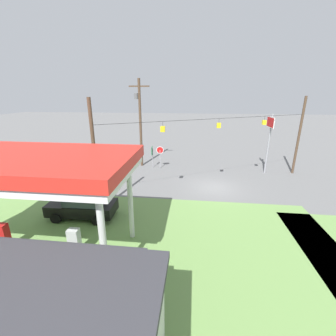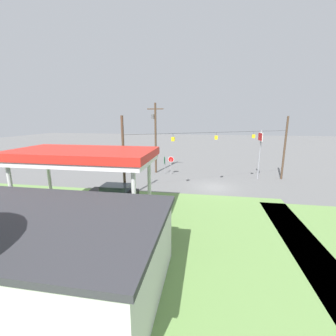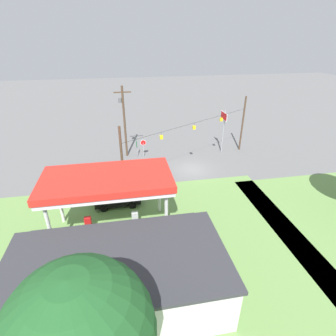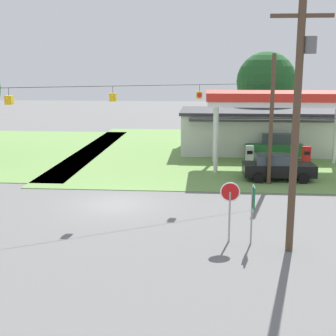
{
  "view_description": "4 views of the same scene",
  "coord_description": "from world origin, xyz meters",
  "px_view_note": "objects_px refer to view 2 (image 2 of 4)",
  "views": [
    {
      "loc": [
        1.99,
        18.85,
        8.0
      ],
      "look_at": [
        4.08,
        0.85,
        1.99
      ],
      "focal_mm": 24.0,
      "sensor_mm": 36.0,
      "label": 1
    },
    {
      "loc": [
        1.03,
        24.54,
        7.62
      ],
      "look_at": [
        4.72,
        2.89,
        2.68
      ],
      "focal_mm": 24.0,
      "sensor_mm": 36.0,
      "label": 2
    },
    {
      "loc": [
        8.23,
        28.38,
        15.32
      ],
      "look_at": [
        3.89,
        4.35,
        2.76
      ],
      "focal_mm": 28.0,
      "sensor_mm": 36.0,
      "label": 3
    },
    {
      "loc": [
        4.55,
        -23.2,
        6.92
      ],
      "look_at": [
        2.57,
        2.34,
        1.48
      ],
      "focal_mm": 50.0,
      "sensor_mm": 36.0,
      "label": 4
    }
  ],
  "objects_px": {
    "car_at_pumps_front": "(114,193)",
    "route_sign": "(165,162)",
    "gas_station_store": "(18,250)",
    "stop_sign_roadside": "(171,161)",
    "stop_sign_overhead": "(260,145)",
    "utility_pole_main": "(155,135)",
    "fuel_pump_far": "(63,208)",
    "gas_station_canopy": "(83,157)",
    "car_at_pumps_rear": "(50,230)",
    "fuel_pump_near": "(112,212)"
  },
  "relations": [
    {
      "from": "car_at_pumps_front",
      "to": "stop_sign_roadside",
      "type": "relative_size",
      "value": 1.79
    },
    {
      "from": "fuel_pump_near",
      "to": "stop_sign_roadside",
      "type": "bearing_deg",
      "value": -98.35
    },
    {
      "from": "fuel_pump_near",
      "to": "gas_station_store",
      "type": "bearing_deg",
      "value": 78.49
    },
    {
      "from": "car_at_pumps_rear",
      "to": "stop_sign_overhead",
      "type": "bearing_deg",
      "value": 51.55
    },
    {
      "from": "fuel_pump_near",
      "to": "utility_pole_main",
      "type": "bearing_deg",
      "value": -89.43
    },
    {
      "from": "stop_sign_roadside",
      "to": "route_sign",
      "type": "xyz_separation_m",
      "value": [
        0.9,
        -0.19,
        -0.1
      ]
    },
    {
      "from": "car_at_pumps_rear",
      "to": "utility_pole_main",
      "type": "distance_m",
      "value": 19.94
    },
    {
      "from": "fuel_pump_near",
      "to": "route_sign",
      "type": "height_order",
      "value": "route_sign"
    },
    {
      "from": "car_at_pumps_front",
      "to": "stop_sign_roadside",
      "type": "xyz_separation_m",
      "value": [
        -3.59,
        -11.04,
        0.95
      ]
    },
    {
      "from": "fuel_pump_near",
      "to": "car_at_pumps_rear",
      "type": "bearing_deg",
      "value": 58.66
    },
    {
      "from": "route_sign",
      "to": "car_at_pumps_front",
      "type": "bearing_deg",
      "value": 76.55
    },
    {
      "from": "fuel_pump_far",
      "to": "car_at_pumps_rear",
      "type": "relative_size",
      "value": 0.36
    },
    {
      "from": "stop_sign_roadside",
      "to": "utility_pole_main",
      "type": "xyz_separation_m",
      "value": [
        2.33,
        -0.79,
        3.53
      ]
    },
    {
      "from": "stop_sign_roadside",
      "to": "route_sign",
      "type": "relative_size",
      "value": 1.04
    },
    {
      "from": "fuel_pump_far",
      "to": "stop_sign_roadside",
      "type": "relative_size",
      "value": 0.63
    },
    {
      "from": "gas_station_store",
      "to": "stop_sign_roadside",
      "type": "distance_m",
      "value": 22.03
    },
    {
      "from": "fuel_pump_far",
      "to": "stop_sign_roadside",
      "type": "distance_m",
      "value": 16.06
    },
    {
      "from": "car_at_pumps_front",
      "to": "stop_sign_overhead",
      "type": "xyz_separation_m",
      "value": [
        -14.78,
        -10.74,
        3.49
      ]
    },
    {
      "from": "car_at_pumps_rear",
      "to": "utility_pole_main",
      "type": "height_order",
      "value": "utility_pole_main"
    },
    {
      "from": "gas_station_canopy",
      "to": "route_sign",
      "type": "bearing_deg",
      "value": -102.24
    },
    {
      "from": "utility_pole_main",
      "to": "stop_sign_overhead",
      "type": "bearing_deg",
      "value": 175.36
    },
    {
      "from": "stop_sign_roadside",
      "to": "fuel_pump_far",
      "type": "bearing_deg",
      "value": -112.51
    },
    {
      "from": "fuel_pump_far",
      "to": "route_sign",
      "type": "bearing_deg",
      "value": -109.24
    },
    {
      "from": "car_at_pumps_rear",
      "to": "route_sign",
      "type": "xyz_separation_m",
      "value": [
        -3.56,
        -18.75,
        0.69
      ]
    },
    {
      "from": "gas_station_store",
      "to": "car_at_pumps_front",
      "type": "bearing_deg",
      "value": -90.0
    },
    {
      "from": "stop_sign_overhead",
      "to": "stop_sign_roadside",
      "type": "bearing_deg",
      "value": -1.56
    },
    {
      "from": "gas_station_store",
      "to": "car_at_pumps_front",
      "type": "relative_size",
      "value": 2.97
    },
    {
      "from": "fuel_pump_near",
      "to": "car_at_pumps_front",
      "type": "distance_m",
      "value": 4.02
    },
    {
      "from": "stop_sign_roadside",
      "to": "route_sign",
      "type": "bearing_deg",
      "value": 168.31
    },
    {
      "from": "fuel_pump_near",
      "to": "stop_sign_overhead",
      "type": "height_order",
      "value": "stop_sign_overhead"
    },
    {
      "from": "gas_station_canopy",
      "to": "car_at_pumps_front",
      "type": "height_order",
      "value": "gas_station_canopy"
    },
    {
      "from": "car_at_pumps_front",
      "to": "stop_sign_roadside",
      "type": "bearing_deg",
      "value": -109.44
    },
    {
      "from": "gas_station_canopy",
      "to": "utility_pole_main",
      "type": "bearing_deg",
      "value": -96.68
    },
    {
      "from": "stop_sign_overhead",
      "to": "route_sign",
      "type": "xyz_separation_m",
      "value": [
        12.09,
        -0.49,
        -2.64
      ]
    },
    {
      "from": "gas_station_store",
      "to": "utility_pole_main",
      "type": "relative_size",
      "value": 1.39
    },
    {
      "from": "stop_sign_roadside",
      "to": "gas_station_store",
      "type": "bearing_deg",
      "value": -99.37
    },
    {
      "from": "gas_station_store",
      "to": "car_at_pumps_front",
      "type": "distance_m",
      "value": 10.74
    },
    {
      "from": "stop_sign_overhead",
      "to": "utility_pole_main",
      "type": "bearing_deg",
      "value": -4.64
    },
    {
      "from": "fuel_pump_far",
      "to": "utility_pole_main",
      "type": "height_order",
      "value": "utility_pole_main"
    },
    {
      "from": "car_at_pumps_front",
      "to": "stop_sign_overhead",
      "type": "bearing_deg",
      "value": -145.43
    },
    {
      "from": "car_at_pumps_rear",
      "to": "stop_sign_roadside",
      "type": "relative_size",
      "value": 1.78
    },
    {
      "from": "fuel_pump_far",
      "to": "car_at_pumps_rear",
      "type": "xyz_separation_m",
      "value": [
        -1.67,
        3.76,
        0.27
      ]
    },
    {
      "from": "stop_sign_overhead",
      "to": "gas_station_canopy",
      "type": "bearing_deg",
      "value": 43.38
    },
    {
      "from": "gas_station_canopy",
      "to": "car_at_pumps_front",
      "type": "distance_m",
      "value": 5.52
    },
    {
      "from": "route_sign",
      "to": "utility_pole_main",
      "type": "relative_size",
      "value": 0.25
    },
    {
      "from": "gas_station_store",
      "to": "stop_sign_roadside",
      "type": "relative_size",
      "value": 5.31
    },
    {
      "from": "car_at_pumps_front",
      "to": "route_sign",
      "type": "relative_size",
      "value": 1.86
    },
    {
      "from": "car_at_pumps_front",
      "to": "car_at_pumps_rear",
      "type": "bearing_deg",
      "value": 81.92
    },
    {
      "from": "gas_station_canopy",
      "to": "car_at_pumps_front",
      "type": "relative_size",
      "value": 2.29
    },
    {
      "from": "car_at_pumps_rear",
      "to": "stop_sign_roadside",
      "type": "height_order",
      "value": "stop_sign_roadside"
    }
  ]
}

